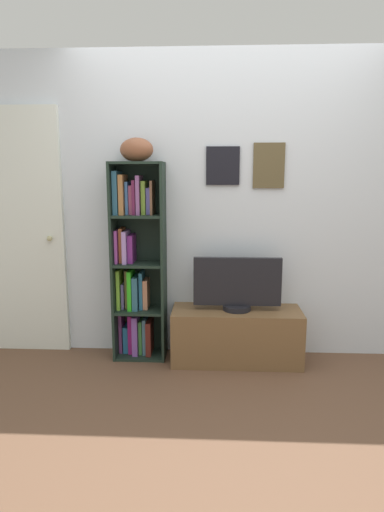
{
  "coord_description": "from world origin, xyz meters",
  "views": [
    {
      "loc": [
        -0.11,
        -2.39,
        1.47
      ],
      "look_at": [
        -0.27,
        0.85,
        0.86
      ],
      "focal_mm": 30.53,
      "sensor_mm": 36.0,
      "label": 1
    }
  ],
  "objects_px": {
    "television": "(237,285)",
    "tv_stand": "(236,336)",
    "football": "(137,150)",
    "door": "(11,233)",
    "bookshelf": "(136,266)"
  },
  "relations": [
    {
      "from": "television",
      "to": "tv_stand",
      "type": "bearing_deg",
      "value": -90.0
    },
    {
      "from": "tv_stand",
      "to": "television",
      "type": "bearing_deg",
      "value": 90.0
    },
    {
      "from": "football",
      "to": "tv_stand",
      "type": "height_order",
      "value": "football"
    },
    {
      "from": "television",
      "to": "door",
      "type": "bearing_deg",
      "value": 174.71
    },
    {
      "from": "bookshelf",
      "to": "football",
      "type": "relative_size",
      "value": 5.94
    },
    {
      "from": "door",
      "to": "bookshelf",
      "type": "bearing_deg",
      "value": -4.41
    },
    {
      "from": "football",
      "to": "tv_stand",
      "type": "distance_m",
      "value": 1.64
    },
    {
      "from": "bookshelf",
      "to": "tv_stand",
      "type": "height_order",
      "value": "bookshelf"
    },
    {
      "from": "bookshelf",
      "to": "football",
      "type": "height_order",
      "value": "football"
    },
    {
      "from": "tv_stand",
      "to": "television",
      "type": "relative_size",
      "value": 1.49
    },
    {
      "from": "bookshelf",
      "to": "door",
      "type": "xyz_separation_m",
      "value": [
        -1.05,
        0.08,
        0.25
      ]
    },
    {
      "from": "football",
      "to": "bookshelf",
      "type": "bearing_deg",
      "value": 136.3
    },
    {
      "from": "football",
      "to": "door",
      "type": "bearing_deg",
      "value": 174.17
    },
    {
      "from": "football",
      "to": "door",
      "type": "xyz_separation_m",
      "value": [
        -1.08,
        0.11,
        -0.66
      ]
    },
    {
      "from": "tv_stand",
      "to": "door",
      "type": "relative_size",
      "value": 0.51
    }
  ]
}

